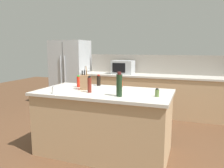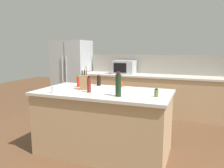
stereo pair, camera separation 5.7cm
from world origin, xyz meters
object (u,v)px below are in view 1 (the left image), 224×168
at_px(soy_sauce_bottle, 99,80).
at_px(spice_jar_paprika, 121,84).
at_px(hot_sauce_bottle, 78,82).
at_px(vinegar_bottle, 89,85).
at_px(microwave, 123,67).
at_px(salt_shaker, 54,90).
at_px(refrigerator, 71,74).
at_px(wine_bottle, 119,85).
at_px(spice_jar_oregano, 157,93).
at_px(utensil_crock, 86,80).
at_px(knife_block, 85,82).

xyz_separation_m(soy_sauce_bottle, spice_jar_paprika, (0.39, 0.01, -0.03)).
bearing_deg(hot_sauce_bottle, vinegar_bottle, -43.07).
relative_size(microwave, salt_shaker, 4.59).
distance_m(refrigerator, wine_bottle, 3.37).
relative_size(soy_sauce_bottle, vinegar_bottle, 0.79).
xyz_separation_m(microwave, wine_bottle, (0.72, -2.47, -0.01)).
relative_size(wine_bottle, spice_jar_paprika, 2.68).
bearing_deg(soy_sauce_bottle, spice_jar_oregano, -26.31).
distance_m(microwave, utensil_crock, 1.82).
distance_m(spice_jar_oregano, spice_jar_paprika, 0.85).
xyz_separation_m(knife_block, wine_bottle, (0.64, -0.26, 0.04)).
xyz_separation_m(wine_bottle, hot_sauce_bottle, (-0.84, 0.44, -0.06)).
distance_m(utensil_crock, spice_jar_oregano, 1.38).
height_order(microwave, knife_block, microwave).
distance_m(wine_bottle, salt_shaker, 0.92).
relative_size(hot_sauce_bottle, spice_jar_paprika, 1.58).
xyz_separation_m(utensil_crock, vinegar_bottle, (0.35, -0.56, 0.03)).
bearing_deg(soy_sauce_bottle, spice_jar_paprika, 1.60).
height_order(refrigerator, soy_sauce_bottle, refrigerator).
bearing_deg(refrigerator, soy_sauce_bottle, -48.30).
bearing_deg(refrigerator, knife_block, -54.72).
xyz_separation_m(microwave, hot_sauce_bottle, (-0.12, -2.03, -0.07)).
bearing_deg(utensil_crock, spice_jar_oregano, -21.30).
relative_size(vinegar_bottle, hot_sauce_bottle, 1.24).
bearing_deg(microwave, refrigerator, 178.05).
relative_size(knife_block, utensil_crock, 0.91).
relative_size(salt_shaker, spice_jar_oregano, 1.04).
distance_m(refrigerator, salt_shaker, 2.97).
relative_size(wine_bottle, salt_shaker, 2.86).
xyz_separation_m(refrigerator, hot_sauce_bottle, (1.39, -2.08, 0.15)).
bearing_deg(spice_jar_paprika, salt_shaker, -130.85).
xyz_separation_m(wine_bottle, vinegar_bottle, (-0.47, 0.10, -0.04)).
xyz_separation_m(microwave, salt_shaker, (-0.19, -2.60, -0.11)).
bearing_deg(spice_jar_paprika, knife_block, -136.29).
relative_size(soy_sauce_bottle, salt_shaker, 1.65).
bearing_deg(salt_shaker, soy_sauce_bottle, 68.34).
relative_size(microwave, knife_block, 1.77).
height_order(utensil_crock, spice_jar_oregano, utensil_crock).
bearing_deg(hot_sauce_bottle, salt_shaker, -96.94).
xyz_separation_m(wine_bottle, spice_jar_paprika, (-0.20, 0.68, -0.09)).
bearing_deg(salt_shaker, microwave, 85.93).
relative_size(knife_block, soy_sauce_bottle, 1.57).
distance_m(refrigerator, spice_jar_paprika, 2.74).
bearing_deg(vinegar_bottle, spice_jar_oregano, 3.38).
distance_m(knife_block, spice_jar_oregano, 1.10).
distance_m(knife_block, hot_sauce_bottle, 0.27).
height_order(wine_bottle, vinegar_bottle, wine_bottle).
distance_m(soy_sauce_bottle, salt_shaker, 0.87).
height_order(vinegar_bottle, salt_shaker, vinegar_bottle).
xyz_separation_m(utensil_crock, wine_bottle, (0.82, -0.65, 0.07)).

